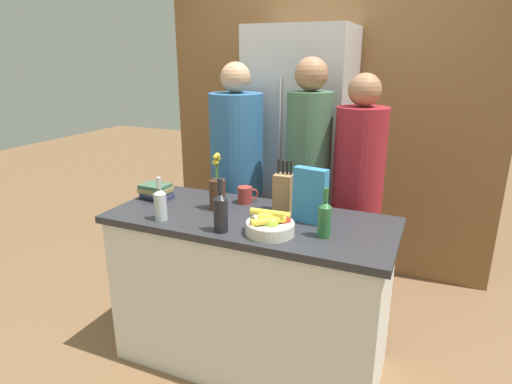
{
  "coord_description": "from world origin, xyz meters",
  "views": [
    {
      "loc": [
        0.91,
        -2.0,
        1.77
      ],
      "look_at": [
        0.0,
        0.08,
        1.05
      ],
      "focal_mm": 30.0,
      "sensor_mm": 36.0,
      "label": 1
    }
  ],
  "objects_px": {
    "fruit_bowl": "(271,225)",
    "book_stack": "(156,191)",
    "cereal_box": "(310,196)",
    "person_in_blue": "(307,177)",
    "person_in_red_tee": "(357,193)",
    "refrigerator": "(299,159)",
    "knife_block": "(284,192)",
    "bottle_oil": "(160,203)",
    "coffee_mug": "(245,195)",
    "bottle_wine": "(325,218)",
    "person_at_sink": "(237,174)",
    "bottle_vinegar": "(221,211)",
    "flower_vase": "(217,191)"
  },
  "relations": [
    {
      "from": "person_in_blue",
      "to": "person_at_sink",
      "type": "bearing_deg",
      "value": 148.99
    },
    {
      "from": "knife_block",
      "to": "cereal_box",
      "type": "xyz_separation_m",
      "value": [
        0.18,
        -0.1,
        0.03
      ]
    },
    {
      "from": "flower_vase",
      "to": "cereal_box",
      "type": "height_order",
      "value": "flower_vase"
    },
    {
      "from": "flower_vase",
      "to": "bottle_wine",
      "type": "height_order",
      "value": "flower_vase"
    },
    {
      "from": "book_stack",
      "to": "bottle_wine",
      "type": "relative_size",
      "value": 0.82
    },
    {
      "from": "bottle_oil",
      "to": "bottle_vinegar",
      "type": "relative_size",
      "value": 0.86
    },
    {
      "from": "bottle_vinegar",
      "to": "person_in_red_tee",
      "type": "distance_m",
      "value": 0.99
    },
    {
      "from": "flower_vase",
      "to": "cereal_box",
      "type": "bearing_deg",
      "value": 1.58
    },
    {
      "from": "cereal_box",
      "to": "person_in_red_tee",
      "type": "distance_m",
      "value": 0.58
    },
    {
      "from": "knife_block",
      "to": "person_in_red_tee",
      "type": "xyz_separation_m",
      "value": [
        0.33,
        0.45,
        -0.09
      ]
    },
    {
      "from": "knife_block",
      "to": "bottle_oil",
      "type": "xyz_separation_m",
      "value": [
        -0.56,
        -0.38,
        -0.02
      ]
    },
    {
      "from": "bottle_oil",
      "to": "person_at_sink",
      "type": "distance_m",
      "value": 0.85
    },
    {
      "from": "bottle_oil",
      "to": "person_at_sink",
      "type": "height_order",
      "value": "person_at_sink"
    },
    {
      "from": "person_at_sink",
      "to": "person_in_blue",
      "type": "xyz_separation_m",
      "value": [
        0.53,
        -0.02,
        0.04
      ]
    },
    {
      "from": "person_at_sink",
      "to": "cereal_box",
      "type": "bearing_deg",
      "value": -39.1
    },
    {
      "from": "knife_block",
      "to": "person_in_blue",
      "type": "bearing_deg",
      "value": 89.46
    },
    {
      "from": "coffee_mug",
      "to": "bottle_oil",
      "type": "distance_m",
      "value": 0.53
    },
    {
      "from": "book_stack",
      "to": "bottle_vinegar",
      "type": "relative_size",
      "value": 0.73
    },
    {
      "from": "bottle_wine",
      "to": "person_in_blue",
      "type": "bearing_deg",
      "value": 113.23
    },
    {
      "from": "fruit_bowl",
      "to": "person_in_blue",
      "type": "xyz_separation_m",
      "value": [
        -0.05,
        0.77,
        0.04
      ]
    },
    {
      "from": "refrigerator",
      "to": "fruit_bowl",
      "type": "distance_m",
      "value": 1.36
    },
    {
      "from": "fruit_bowl",
      "to": "knife_block",
      "type": "height_order",
      "value": "knife_block"
    },
    {
      "from": "person_in_red_tee",
      "to": "fruit_bowl",
      "type": "bearing_deg",
      "value": -108.83
    },
    {
      "from": "cereal_box",
      "to": "bottle_vinegar",
      "type": "relative_size",
      "value": 1.07
    },
    {
      "from": "fruit_bowl",
      "to": "book_stack",
      "type": "distance_m",
      "value": 0.88
    },
    {
      "from": "refrigerator",
      "to": "cereal_box",
      "type": "bearing_deg",
      "value": -69.36
    },
    {
      "from": "cereal_box",
      "to": "coffee_mug",
      "type": "relative_size",
      "value": 2.59
    },
    {
      "from": "person_in_red_tee",
      "to": "refrigerator",
      "type": "bearing_deg",
      "value": 136.26
    },
    {
      "from": "knife_block",
      "to": "book_stack",
      "type": "distance_m",
      "value": 0.81
    },
    {
      "from": "fruit_bowl",
      "to": "person_in_blue",
      "type": "height_order",
      "value": "person_in_blue"
    },
    {
      "from": "flower_vase",
      "to": "book_stack",
      "type": "xyz_separation_m",
      "value": [
        -0.44,
        0.02,
        -0.06
      ]
    },
    {
      "from": "cereal_box",
      "to": "person_at_sink",
      "type": "bearing_deg",
      "value": 141.18
    },
    {
      "from": "bottle_vinegar",
      "to": "coffee_mug",
      "type": "bearing_deg",
      "value": 99.2
    },
    {
      "from": "person_in_blue",
      "to": "bottle_wine",
      "type": "bearing_deg",
      "value": -95.08
    },
    {
      "from": "cereal_box",
      "to": "person_in_red_tee",
      "type": "relative_size",
      "value": 0.18
    },
    {
      "from": "fruit_bowl",
      "to": "flower_vase",
      "type": "height_order",
      "value": "flower_vase"
    },
    {
      "from": "cereal_box",
      "to": "person_in_blue",
      "type": "relative_size",
      "value": 0.17
    },
    {
      "from": "person_in_blue",
      "to": "bottle_oil",
      "type": "bearing_deg",
      "value": -152.63
    },
    {
      "from": "bottle_vinegar",
      "to": "bottle_wine",
      "type": "height_order",
      "value": "bottle_vinegar"
    },
    {
      "from": "cereal_box",
      "to": "bottle_oil",
      "type": "xyz_separation_m",
      "value": [
        -0.74,
        -0.29,
        -0.05
      ]
    },
    {
      "from": "refrigerator",
      "to": "person_at_sink",
      "type": "distance_m",
      "value": 0.61
    },
    {
      "from": "bottle_vinegar",
      "to": "cereal_box",
      "type": "bearing_deg",
      "value": 38.86
    },
    {
      "from": "person_at_sink",
      "to": "person_in_red_tee",
      "type": "distance_m",
      "value": 0.85
    },
    {
      "from": "coffee_mug",
      "to": "bottle_oil",
      "type": "bearing_deg",
      "value": -124.56
    },
    {
      "from": "cereal_box",
      "to": "coffee_mug",
      "type": "xyz_separation_m",
      "value": [
        -0.44,
        0.15,
        -0.1
      ]
    },
    {
      "from": "knife_block",
      "to": "book_stack",
      "type": "relative_size",
      "value": 1.48
    },
    {
      "from": "cereal_box",
      "to": "person_in_blue",
      "type": "bearing_deg",
      "value": 108.24
    },
    {
      "from": "refrigerator",
      "to": "cereal_box",
      "type": "relative_size",
      "value": 6.72
    },
    {
      "from": "bottle_vinegar",
      "to": "fruit_bowl",
      "type": "bearing_deg",
      "value": 16.6
    },
    {
      "from": "refrigerator",
      "to": "bottle_vinegar",
      "type": "distance_m",
      "value": 1.4
    }
  ]
}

